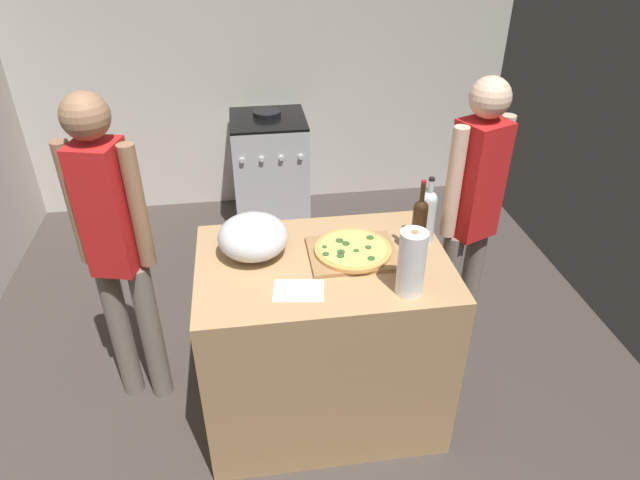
{
  "coord_description": "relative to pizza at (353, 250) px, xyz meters",
  "views": [
    {
      "loc": [
        -0.08,
        -1.31,
        2.36
      ],
      "look_at": [
        0.23,
        0.82,
        0.99
      ],
      "focal_mm": 31.1,
      "sensor_mm": 36.0,
      "label": 1
    }
  ],
  "objects": [
    {
      "name": "recipe_sheet",
      "position": [
        -0.27,
        -0.23,
        -0.03
      ],
      "size": [
        0.23,
        0.18,
        0.0
      ],
      "primitive_type": "cube",
      "rotation": [
        0.0,
        0.0,
        -0.14
      ],
      "color": "white",
      "rests_on": "counter"
    },
    {
      "name": "paper_towel_roll",
      "position": [
        0.18,
        -0.3,
        0.11
      ],
      "size": [
        0.11,
        0.11,
        0.29
      ],
      "color": "white",
      "rests_on": "counter"
    },
    {
      "name": "wine_bottle_clear",
      "position": [
        0.36,
        0.07,
        0.12
      ],
      "size": [
        0.07,
        0.07,
        0.33
      ],
      "color": "silver",
      "rests_on": "counter"
    },
    {
      "name": "stove",
      "position": [
        -0.26,
        2.04,
        -0.53
      ],
      "size": [
        0.58,
        0.6,
        0.92
      ],
      "color": "#B7B7BC",
      "rests_on": "ground_plane"
    },
    {
      "name": "kitchen_wall_rear",
      "position": [
        -0.37,
        2.44,
        0.33
      ],
      "size": [
        4.23,
        0.1,
        2.6
      ],
      "primitive_type": "cube",
      "color": "beige",
      "rests_on": "ground_plane"
    },
    {
      "name": "wine_bottle_dark",
      "position": [
        0.29,
        -0.02,
        0.12
      ],
      "size": [
        0.07,
        0.07,
        0.37
      ],
      "color": "#331E0F",
      "rests_on": "counter"
    },
    {
      "name": "mixing_bowl",
      "position": [
        -0.44,
        0.07,
        0.07
      ],
      "size": [
        0.32,
        0.32,
        0.19
      ],
      "color": "#B2B2B7",
      "rests_on": "counter"
    },
    {
      "name": "person_in_stripes",
      "position": [
        -1.08,
        0.21,
        -0.0
      ],
      "size": [
        0.36,
        0.24,
        1.68
      ],
      "color": "slate",
      "rests_on": "ground_plane"
    },
    {
      "name": "ground_plane",
      "position": [
        -0.37,
        0.82,
        -0.98
      ],
      "size": [
        4.23,
        3.74,
        0.02
      ],
      "primitive_type": "cube",
      "color": "#3F3833"
    },
    {
      "name": "pizza",
      "position": [
        0.0,
        0.0,
        0.0
      ],
      "size": [
        0.35,
        0.35,
        0.03
      ],
      "color": "tan",
      "rests_on": "cutting_board"
    },
    {
      "name": "person_in_red",
      "position": [
        0.69,
        0.32,
        -0.03
      ],
      "size": [
        0.36,
        0.27,
        1.64
      ],
      "color": "slate",
      "rests_on": "ground_plane"
    },
    {
      "name": "counter",
      "position": [
        -0.14,
        -0.03,
        -0.5
      ],
      "size": [
        1.14,
        0.78,
        0.94
      ],
      "primitive_type": "cube",
      "color": "tan",
      "rests_on": "ground_plane"
    },
    {
      "name": "cutting_board",
      "position": [
        0.0,
        0.0,
        -0.02
      ],
      "size": [
        0.4,
        0.32,
        0.02
      ],
      "primitive_type": "cube",
      "color": "#9E7247",
      "rests_on": "counter"
    }
  ]
}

